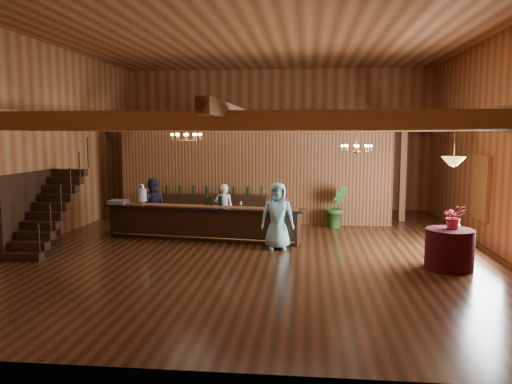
# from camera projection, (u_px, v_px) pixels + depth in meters

# --- Properties ---
(floor) EXTENTS (14.00, 14.00, 0.00)m
(floor) POSITION_uv_depth(u_px,v_px,m) (259.00, 247.00, 13.23)
(floor) COLOR #4D2915
(floor) RESTS_ON ground
(ceiling) EXTENTS (14.00, 14.00, 0.00)m
(ceiling) POSITION_uv_depth(u_px,v_px,m) (259.00, 34.00, 12.59)
(ceiling) COLOR #A16032
(ceiling) RESTS_ON wall_back
(wall_back) EXTENTS (12.00, 0.10, 5.50)m
(wall_back) POSITION_uv_depth(u_px,v_px,m) (276.00, 140.00, 19.82)
(wall_back) COLOR #956439
(wall_back) RESTS_ON floor
(wall_front) EXTENTS (12.00, 0.10, 5.50)m
(wall_front) POSITION_uv_depth(u_px,v_px,m) (202.00, 154.00, 6.00)
(wall_front) COLOR #956439
(wall_front) RESTS_ON floor
(wall_left) EXTENTS (0.10, 14.00, 5.50)m
(wall_left) POSITION_uv_depth(u_px,v_px,m) (39.00, 143.00, 13.53)
(wall_left) COLOR #956439
(wall_left) RESTS_ON floor
(wall_right) EXTENTS (0.10, 14.00, 5.50)m
(wall_right) POSITION_uv_depth(u_px,v_px,m) (501.00, 144.00, 12.29)
(wall_right) COLOR #956439
(wall_right) RESTS_ON floor
(beam_grid) EXTENTS (11.90, 13.90, 0.39)m
(beam_grid) POSITION_uv_depth(u_px,v_px,m) (261.00, 124.00, 13.35)
(beam_grid) COLOR #A46D33
(beam_grid) RESTS_ON wall_left
(support_posts) EXTENTS (9.20, 10.20, 3.20)m
(support_posts) POSITION_uv_depth(u_px,v_px,m) (257.00, 189.00, 12.55)
(support_posts) COLOR #A46D33
(support_posts) RESTS_ON floor
(partition_wall) EXTENTS (9.00, 0.18, 3.10)m
(partition_wall) POSITION_uv_depth(u_px,v_px,m) (254.00, 177.00, 16.56)
(partition_wall) COLOR brown
(partition_wall) RESTS_ON floor
(window_right_back) EXTENTS (0.12, 1.05, 1.75)m
(window_right_back) POSITION_uv_depth(u_px,v_px,m) (482.00, 188.00, 13.42)
(window_right_back) COLOR white
(window_right_back) RESTS_ON wall_right
(staircase) EXTENTS (1.00, 2.80, 2.00)m
(staircase) POSITION_uv_depth(u_px,v_px,m) (48.00, 211.00, 12.95)
(staircase) COLOR black
(staircase) RESTS_ON floor
(backroom_boxes) EXTENTS (4.10, 0.60, 1.10)m
(backroom_boxes) POSITION_uv_depth(u_px,v_px,m) (266.00, 200.00, 18.63)
(backroom_boxes) COLOR black
(backroom_boxes) RESTS_ON floor
(tasting_bar) EXTENTS (5.80, 1.49, 0.97)m
(tasting_bar) POSITION_uv_depth(u_px,v_px,m) (203.00, 223.00, 14.09)
(tasting_bar) COLOR black
(tasting_bar) RESTS_ON floor
(beverage_dispenser) EXTENTS (0.26, 0.26, 0.60)m
(beverage_dispenser) POSITION_uv_depth(u_px,v_px,m) (142.00, 194.00, 14.49)
(beverage_dispenser) COLOR silver
(beverage_dispenser) RESTS_ON tasting_bar
(glass_rack_tray) EXTENTS (0.50, 0.50, 0.10)m
(glass_rack_tray) POSITION_uv_depth(u_px,v_px,m) (119.00, 202.00, 14.60)
(glass_rack_tray) COLOR gray
(glass_rack_tray) RESTS_ON tasting_bar
(raffle_drum) EXTENTS (0.34, 0.24, 0.30)m
(raffle_drum) POSITION_uv_depth(u_px,v_px,m) (285.00, 203.00, 13.41)
(raffle_drum) COLOR brown
(raffle_drum) RESTS_ON tasting_bar
(bar_bottle_0) EXTENTS (0.07, 0.07, 0.30)m
(bar_bottle_0) POSITION_uv_depth(u_px,v_px,m) (206.00, 201.00, 14.11)
(bar_bottle_0) COLOR black
(bar_bottle_0) RESTS_ON tasting_bar
(bar_bottle_1) EXTENTS (0.07, 0.07, 0.30)m
(bar_bottle_1) POSITION_uv_depth(u_px,v_px,m) (211.00, 201.00, 14.07)
(bar_bottle_1) COLOR black
(bar_bottle_1) RESTS_ON tasting_bar
(bar_bottle_2) EXTENTS (0.07, 0.07, 0.30)m
(bar_bottle_2) POSITION_uv_depth(u_px,v_px,m) (219.00, 201.00, 14.02)
(bar_bottle_2) COLOR black
(bar_bottle_2) RESTS_ON tasting_bar
(bar_bottle_3) EXTENTS (0.07, 0.07, 0.30)m
(bar_bottle_3) POSITION_uv_depth(u_px,v_px,m) (221.00, 201.00, 14.00)
(bar_bottle_3) COLOR black
(bar_bottle_3) RESTS_ON tasting_bar
(backbar_shelf) EXTENTS (3.58, 0.83, 1.00)m
(backbar_shelf) POSITION_uv_depth(u_px,v_px,m) (214.00, 210.00, 16.45)
(backbar_shelf) COLOR black
(backbar_shelf) RESTS_ON floor
(round_table) EXTENTS (1.04, 1.04, 0.90)m
(round_table) POSITION_uv_depth(u_px,v_px,m) (449.00, 249.00, 11.03)
(round_table) COLOR #380506
(round_table) RESTS_ON floor
(chandelier_left) EXTENTS (0.80, 0.80, 0.44)m
(chandelier_left) POSITION_uv_depth(u_px,v_px,m) (186.00, 137.00, 12.96)
(chandelier_left) COLOR #BB8848
(chandelier_left) RESTS_ON beam_grid
(chandelier_right) EXTENTS (0.80, 0.80, 0.74)m
(chandelier_right) POSITION_uv_depth(u_px,v_px,m) (356.00, 148.00, 13.33)
(chandelier_right) COLOR #BB8848
(chandelier_right) RESTS_ON beam_grid
(pendant_lamp) EXTENTS (0.52, 0.52, 0.90)m
(pendant_lamp) POSITION_uv_depth(u_px,v_px,m) (453.00, 161.00, 10.80)
(pendant_lamp) COLOR #BB8848
(pendant_lamp) RESTS_ON beam_grid
(bartender) EXTENTS (0.57, 0.38, 1.53)m
(bartender) POSITION_uv_depth(u_px,v_px,m) (224.00, 210.00, 14.66)
(bartender) COLOR white
(bartender) RESTS_ON floor
(staff_second) EXTENTS (0.92, 0.78, 1.67)m
(staff_second) POSITION_uv_depth(u_px,v_px,m) (152.00, 206.00, 14.97)
(staff_second) COLOR #202131
(staff_second) RESTS_ON floor
(guest) EXTENTS (0.91, 0.64, 1.75)m
(guest) POSITION_uv_depth(u_px,v_px,m) (278.00, 216.00, 12.91)
(guest) COLOR #92DFEF
(guest) RESTS_ON floor
(floor_plant) EXTENTS (0.86, 0.74, 1.36)m
(floor_plant) POSITION_uv_depth(u_px,v_px,m) (336.00, 207.00, 15.90)
(floor_plant) COLOR #305720
(floor_plant) RESTS_ON floor
(table_flowers) EXTENTS (0.53, 0.48, 0.54)m
(table_flowers) POSITION_uv_depth(u_px,v_px,m) (454.00, 217.00, 11.02)
(table_flowers) COLOR #D83657
(table_flowers) RESTS_ON round_table
(table_vase) EXTENTS (0.21, 0.21, 0.33)m
(table_vase) POSITION_uv_depth(u_px,v_px,m) (455.00, 221.00, 11.01)
(table_vase) COLOR #BB8848
(table_vase) RESTS_ON round_table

